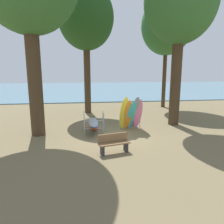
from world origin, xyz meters
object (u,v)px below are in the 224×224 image
object	(u,v)px
tree_foreground_right	(180,3)
park_bench	(114,143)
tree_mid_behind	(86,18)
board_storage_rack	(94,124)
leaning_board_pile	(131,114)
tree_far_left_back	(167,26)

from	to	relation	value
tree_foreground_right	park_bench	bearing A→B (deg)	-137.24
tree_mid_behind	board_storage_rack	distance (m)	9.30
leaning_board_pile	park_bench	size ratio (longest dim) A/B	1.44
tree_mid_behind	leaning_board_pile	bearing A→B (deg)	-66.68
tree_far_left_back	leaning_board_pile	xyz separation A→B (m)	(-4.96, -7.46, -6.61)
tree_mid_behind	leaning_board_pile	xyz separation A→B (m)	(2.46, -5.70, -6.62)
tree_foreground_right	board_storage_rack	distance (m)	8.95
tree_mid_behind	park_bench	bearing A→B (deg)	-84.28
board_storage_rack	park_bench	bearing A→B (deg)	-76.64
tree_foreground_right	board_storage_rack	world-z (taller)	tree_foreground_right
leaning_board_pile	tree_far_left_back	bearing A→B (deg)	56.40
tree_mid_behind	park_bench	xyz separation A→B (m)	(0.91, -9.11, -7.14)
board_storage_rack	tree_far_left_back	bearing A→B (deg)	47.13
tree_mid_behind	board_storage_rack	bearing A→B (deg)	-88.28
tree_foreground_right	leaning_board_pile	distance (m)	7.33
board_storage_rack	tree_foreground_right	bearing A→B (deg)	12.94
tree_far_left_back	tree_foreground_right	bearing A→B (deg)	-105.57
tree_mid_behind	board_storage_rack	xyz separation A→B (m)	(0.18, -6.03, -7.07)
tree_foreground_right	tree_far_left_back	world-z (taller)	tree_far_left_back
tree_far_left_back	park_bench	distance (m)	14.55
leaning_board_pile	board_storage_rack	bearing A→B (deg)	-171.72
tree_foreground_right	leaning_board_pile	xyz separation A→B (m)	(-3.13, -0.91, -6.56)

